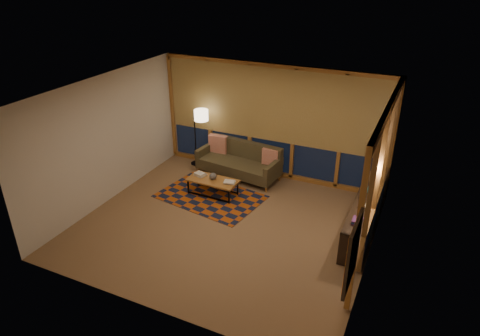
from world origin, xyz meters
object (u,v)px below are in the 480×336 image
at_px(coffee_table, 213,187).
at_px(bookshelf, 364,214).
at_px(sofa, 238,161).
at_px(floor_lamp, 195,135).

distance_m(coffee_table, bookshelf, 3.28).
relative_size(sofa, floor_lamp, 1.28).
xyz_separation_m(sofa, floor_lamp, (-1.29, 0.20, 0.37)).
relative_size(coffee_table, floor_lamp, 0.72).
distance_m(floor_lamp, bookshelf, 4.61).
bearing_deg(sofa, floor_lamp, 177.94).
relative_size(sofa, bookshelf, 0.76).
bearing_deg(coffee_table, floor_lamp, 133.98).
relative_size(coffee_table, bookshelf, 0.43).
bearing_deg(sofa, coffee_table, -90.92).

